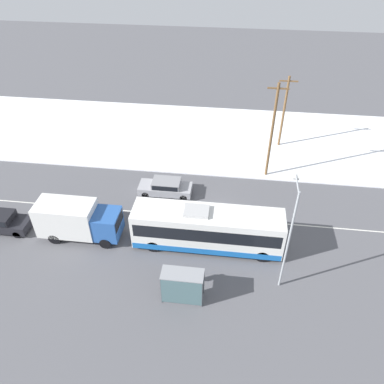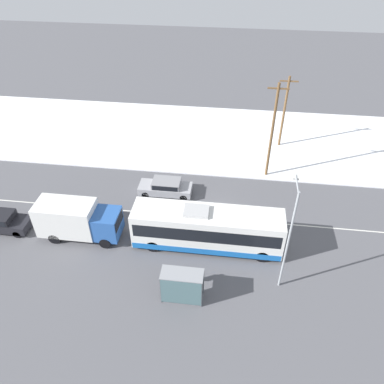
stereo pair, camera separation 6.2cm
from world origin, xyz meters
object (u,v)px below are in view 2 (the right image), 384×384
(city_bus, at_px, (207,229))
(utility_pole_roadside, at_px, (272,131))
(box_truck, at_px, (77,219))
(parked_car_near_truck, at_px, (0,221))
(pedestrian_at_stop, at_px, (188,274))
(streetlamp, at_px, (290,228))
(utility_pole_snowlot, at_px, (284,111))
(sedan_car, at_px, (166,187))
(bus_shelter, at_px, (182,284))

(city_bus, relative_size, utility_pole_roadside, 1.20)
(box_truck, bearing_deg, parked_car_near_truck, -179.79)
(pedestrian_at_stop, relative_size, streetlamp, 0.21)
(utility_pole_snowlot, bearing_deg, pedestrian_at_stop, -110.12)
(parked_car_near_truck, xyz_separation_m, utility_pole_snowlot, (22.84, 15.99, 3.19))
(sedan_car, bearing_deg, parked_car_near_truck, 26.64)
(pedestrian_at_stop, bearing_deg, utility_pole_roadside, 67.76)
(city_bus, bearing_deg, parked_car_near_truck, -179.06)
(utility_pole_snowlot, bearing_deg, streetlamp, -93.18)
(parked_car_near_truck, relative_size, streetlamp, 0.58)
(pedestrian_at_stop, height_order, utility_pole_roadside, utility_pole_roadside)
(utility_pole_roadside, bearing_deg, utility_pole_snowlot, 75.14)
(sedan_car, distance_m, utility_pole_roadside, 10.67)
(bus_shelter, bearing_deg, box_truck, 150.20)
(box_truck, height_order, parked_car_near_truck, box_truck)
(utility_pole_roadside, bearing_deg, bus_shelter, -111.20)
(city_bus, bearing_deg, pedestrian_at_stop, -102.73)
(city_bus, height_order, streetlamp, streetlamp)
(city_bus, bearing_deg, utility_pole_roadside, 64.29)
(box_truck, relative_size, streetlamp, 0.78)
(city_bus, bearing_deg, bus_shelter, -102.03)
(parked_car_near_truck, xyz_separation_m, utility_pole_roadside, (21.30, 10.19, 3.97))
(utility_pole_roadside, xyz_separation_m, utility_pole_snowlot, (1.54, 5.81, -0.78))
(parked_car_near_truck, height_order, utility_pole_snowlot, utility_pole_snowlot)
(parked_car_near_truck, bearing_deg, bus_shelter, -18.11)
(parked_car_near_truck, bearing_deg, streetlamp, -6.67)
(sedan_car, bearing_deg, utility_pole_snowlot, -137.04)
(city_bus, distance_m, streetlamp, 6.85)
(city_bus, bearing_deg, streetlamp, -28.11)
(utility_pole_snowlot, bearing_deg, sedan_car, -137.04)
(sedan_car, bearing_deg, city_bus, 125.82)
(city_bus, distance_m, box_truck, 9.96)
(sedan_car, xyz_separation_m, utility_pole_snowlot, (10.56, 9.83, 3.24))
(bus_shelter, bearing_deg, utility_pole_roadside, 68.80)
(sedan_car, height_order, pedestrian_at_stop, pedestrian_at_stop)
(bus_shelter, relative_size, utility_pole_roadside, 0.29)
(city_bus, height_order, parked_car_near_truck, city_bus)
(city_bus, xyz_separation_m, bus_shelter, (-1.13, -5.31, 0.00))
(bus_shelter, relative_size, streetlamp, 0.34)
(pedestrian_at_stop, bearing_deg, city_bus, 77.27)
(pedestrian_at_stop, height_order, utility_pole_snowlot, utility_pole_snowlot)
(city_bus, bearing_deg, box_truck, -178.57)
(sedan_car, xyz_separation_m, streetlamp, (9.53, -8.71, 4.22))
(sedan_car, bearing_deg, pedestrian_at_stop, 108.89)
(city_bus, xyz_separation_m, sedan_car, (-4.25, 5.89, -0.88))
(bus_shelter, xyz_separation_m, streetlamp, (6.41, 2.48, 3.33))
(streetlamp, bearing_deg, utility_pole_snowlot, 86.82)
(parked_car_near_truck, height_order, utility_pole_roadside, utility_pole_roadside)
(parked_car_near_truck, bearing_deg, box_truck, 0.21)
(bus_shelter, height_order, utility_pole_roadside, utility_pole_roadside)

